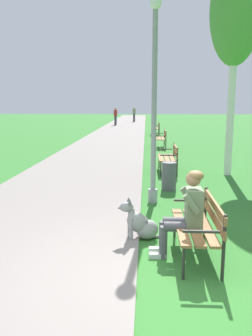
{
  "coord_description": "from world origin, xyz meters",
  "views": [
    {
      "loc": [
        -0.14,
        -3.96,
        2.18
      ],
      "look_at": [
        -0.53,
        2.84,
        0.9
      ],
      "focal_mm": 37.83,
      "sensor_mm": 36.0,
      "label": 1
    }
  ],
  "objects_px": {
    "lamp_post_near": "(154,100)",
    "pedestrian_distant": "(115,116)",
    "park_bench_mid": "(170,156)",
    "person_seated_on_near_bench": "(186,210)",
    "park_bench_furthest": "(156,127)",
    "dog_grey": "(141,224)",
    "pedestrian_further_distant": "(134,114)",
    "litter_bin": "(169,176)",
    "birch_tree_third": "(236,12)",
    "park_bench_far": "(161,137)",
    "park_bench_near": "(200,222)"
  },
  "relations": [
    {
      "from": "dog_grey",
      "to": "park_bench_mid",
      "type": "bearing_deg",
      "value": 81.83
    },
    {
      "from": "park_bench_mid",
      "to": "litter_bin",
      "type": "relative_size",
      "value": 2.14
    },
    {
      "from": "park_bench_far",
      "to": "birch_tree_third",
      "type": "distance_m",
      "value": 7.77
    },
    {
      "from": "lamp_post_near",
      "to": "birch_tree_third",
      "type": "relative_size",
      "value": 0.69
    },
    {
      "from": "park_bench_near",
      "to": "litter_bin",
      "type": "height_order",
      "value": "park_bench_near"
    },
    {
      "from": "park_bench_near",
      "to": "dog_grey",
      "type": "distance_m",
      "value": 1.05
    },
    {
      "from": "lamp_post_near",
      "to": "park_bench_near",
      "type": "bearing_deg",
      "value": -77.29
    },
    {
      "from": "person_seated_on_near_bench",
      "to": "pedestrian_further_distant",
      "type": "height_order",
      "value": "pedestrian_further_distant"
    },
    {
      "from": "dog_grey",
      "to": "pedestrian_distant",
      "type": "xyz_separation_m",
      "value": [
        -2.78,
        27.58,
        0.58
      ]
    },
    {
      "from": "park_bench_far",
      "to": "lamp_post_near",
      "type": "relative_size",
      "value": 0.35
    },
    {
      "from": "park_bench_furthest",
      "to": "litter_bin",
      "type": "distance_m",
      "value": 14.88
    },
    {
      "from": "park_bench_furthest",
      "to": "person_seated_on_near_bench",
      "type": "relative_size",
      "value": 1.2
    },
    {
      "from": "pedestrian_further_distant",
      "to": "park_bench_mid",
      "type": "bearing_deg",
      "value": -85.76
    },
    {
      "from": "litter_bin",
      "to": "pedestrian_further_distant",
      "type": "xyz_separation_m",
      "value": [
        -1.91,
        30.21,
        0.49
      ]
    },
    {
      "from": "park_bench_mid",
      "to": "lamp_post_near",
      "type": "relative_size",
      "value": 0.35
    },
    {
      "from": "park_bench_mid",
      "to": "lamp_post_near",
      "type": "xyz_separation_m",
      "value": [
        -0.58,
        -3.49,
        1.71
      ]
    },
    {
      "from": "birch_tree_third",
      "to": "park_bench_far",
      "type": "bearing_deg",
      "value": 105.3
    },
    {
      "from": "park_bench_near",
      "to": "dog_grey",
      "type": "bearing_deg",
      "value": 145.56
    },
    {
      "from": "park_bench_far",
      "to": "pedestrian_further_distant",
      "type": "bearing_deg",
      "value": 95.37
    },
    {
      "from": "park_bench_mid",
      "to": "litter_bin",
      "type": "height_order",
      "value": "park_bench_mid"
    },
    {
      "from": "dog_grey",
      "to": "birch_tree_third",
      "type": "xyz_separation_m",
      "value": [
        2.54,
        5.27,
        4.37
      ]
    },
    {
      "from": "birch_tree_third",
      "to": "pedestrian_further_distant",
      "type": "bearing_deg",
      "value": 97.65
    },
    {
      "from": "dog_grey",
      "to": "lamp_post_near",
      "type": "distance_m",
      "value": 2.92
    },
    {
      "from": "person_seated_on_near_bench",
      "to": "pedestrian_distant",
      "type": "xyz_separation_m",
      "value": [
        -3.42,
        28.15,
        0.16
      ]
    },
    {
      "from": "park_bench_mid",
      "to": "park_bench_far",
      "type": "height_order",
      "value": "same"
    },
    {
      "from": "pedestrian_distant",
      "to": "lamp_post_near",
      "type": "bearing_deg",
      "value": -83.25
    },
    {
      "from": "park_bench_furthest",
      "to": "lamp_post_near",
      "type": "xyz_separation_m",
      "value": [
        -0.5,
        -16.04,
        1.71
      ]
    },
    {
      "from": "person_seated_on_near_bench",
      "to": "park_bench_far",
      "type": "bearing_deg",
      "value": 89.23
    },
    {
      "from": "park_bench_furthest",
      "to": "pedestrian_distant",
      "type": "distance_m",
      "value": 10.03
    },
    {
      "from": "park_bench_furthest",
      "to": "litter_bin",
      "type": "height_order",
      "value": "park_bench_furthest"
    },
    {
      "from": "dog_grey",
      "to": "person_seated_on_near_bench",
      "type": "bearing_deg",
      "value": -41.93
    },
    {
      "from": "dog_grey",
      "to": "pedestrian_further_distant",
      "type": "relative_size",
      "value": 0.49
    },
    {
      "from": "park_bench_mid",
      "to": "lamp_post_near",
      "type": "bearing_deg",
      "value": -99.45
    },
    {
      "from": "park_bench_mid",
      "to": "person_seated_on_near_bench",
      "type": "relative_size",
      "value": 1.2
    },
    {
      "from": "litter_bin",
      "to": "pedestrian_distant",
      "type": "height_order",
      "value": "pedestrian_distant"
    },
    {
      "from": "park_bench_furthest",
      "to": "birch_tree_third",
      "type": "xyz_separation_m",
      "value": [
        1.81,
        -12.92,
        4.12
      ]
    },
    {
      "from": "park_bench_near",
      "to": "litter_bin",
      "type": "bearing_deg",
      "value": 92.83
    },
    {
      "from": "pedestrian_further_distant",
      "to": "birch_tree_third",
      "type": "bearing_deg",
      "value": -82.35
    },
    {
      "from": "lamp_post_near",
      "to": "pedestrian_distant",
      "type": "relative_size",
      "value": 2.6
    },
    {
      "from": "dog_grey",
      "to": "lamp_post_near",
      "type": "height_order",
      "value": "lamp_post_near"
    },
    {
      "from": "person_seated_on_near_bench",
      "to": "pedestrian_distant",
      "type": "distance_m",
      "value": 28.36
    },
    {
      "from": "park_bench_furthest",
      "to": "pedestrian_further_distant",
      "type": "xyz_separation_m",
      "value": [
        -1.99,
        15.33,
        0.33
      ]
    },
    {
      "from": "park_bench_mid",
      "to": "park_bench_far",
      "type": "relative_size",
      "value": 1.0
    },
    {
      "from": "park_bench_furthest",
      "to": "person_seated_on_near_bench",
      "type": "xyz_separation_m",
      "value": [
        -0.1,
        -18.76,
        0.17
      ]
    },
    {
      "from": "park_bench_furthest",
      "to": "birch_tree_third",
      "type": "bearing_deg",
      "value": -82.05
    },
    {
      "from": "park_bench_mid",
      "to": "park_bench_furthest",
      "type": "xyz_separation_m",
      "value": [
        -0.08,
        12.56,
        0.0
      ]
    },
    {
      "from": "park_bench_far",
      "to": "birch_tree_third",
      "type": "xyz_separation_m",
      "value": [
        1.74,
        -6.36,
        4.12
      ]
    },
    {
      "from": "park_bench_furthest",
      "to": "pedestrian_further_distant",
      "type": "distance_m",
      "value": 15.46
    },
    {
      "from": "park_bench_mid",
      "to": "litter_bin",
      "type": "bearing_deg",
      "value": -93.87
    },
    {
      "from": "park_bench_near",
      "to": "birch_tree_third",
      "type": "height_order",
      "value": "birch_tree_third"
    }
  ]
}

